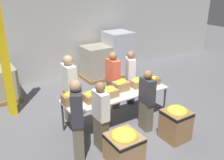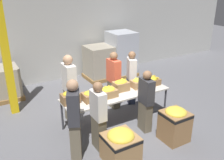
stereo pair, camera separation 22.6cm
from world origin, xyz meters
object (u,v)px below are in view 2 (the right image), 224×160
volunteer_1 (75,120)px  volunteer_2 (70,89)px  sorting_table (116,95)px  banana_box_1 (91,96)px  banana_box_0 (70,97)px  banana_box_5 (152,81)px  volunteer_4 (98,116)px  banana_box_3 (121,85)px  volunteer_0 (131,78)px  banana_box_4 (139,83)px  volunteer_5 (146,102)px  donation_bin_0 (121,145)px  banana_box_2 (108,92)px  pallet_stack_2 (99,63)px  donation_bin_1 (175,123)px  pallet_stack_1 (121,54)px  support_pillar (4,42)px  volunteer_3 (114,80)px  pallet_stack_0 (4,83)px

volunteer_1 → volunteer_2: 1.45m
sorting_table → banana_box_1: 0.73m
banana_box_0 → banana_box_5: 2.30m
volunteer_4 → volunteer_1: bearing=90.9°
volunteer_1 → banana_box_1: bearing=-21.3°
banana_box_3 → volunteer_0: volunteer_0 is taller
banana_box_4 → volunteer_4: size_ratio=0.26×
volunteer_5 → donation_bin_0: 1.37m
banana_box_2 → banana_box_3: bearing=17.6°
banana_box_4 → banana_box_3: bearing=173.1°
banana_box_5 → pallet_stack_2: (-0.05, 3.00, -0.32)m
volunteer_4 → donation_bin_1: bearing=-110.6°
banana_box_0 → donation_bin_0: bearing=-71.8°
volunteer_1 → pallet_stack_1: bearing=-18.7°
volunteer_5 → donation_bin_0: bearing=126.1°
volunteer_0 → pallet_stack_2: 2.25m
banana_box_1 → banana_box_3: bearing=8.6°
volunteer_2 → volunteer_1: bearing=-16.6°
volunteer_0 → volunteer_5: bearing=0.9°
banana_box_5 → support_pillar: bearing=150.2°
sorting_table → banana_box_4: (0.71, 0.04, 0.18)m
donation_bin_1 → donation_bin_0: bearing=180.0°
banana_box_4 → support_pillar: support_pillar is taller
banana_box_0 → pallet_stack_1: (3.16, 2.82, -0.13)m
volunteer_1 → volunteer_3: volunteer_1 is taller
pallet_stack_1 → volunteer_3: bearing=-126.8°
volunteer_0 → pallet_stack_0: bearing=-102.1°
banana_box_3 → volunteer_3: (0.18, 0.67, -0.14)m
banana_box_2 → banana_box_5: size_ratio=1.00×
banana_box_2 → banana_box_3: banana_box_3 is taller
banana_box_2 → banana_box_5: 1.39m
banana_box_2 → volunteer_1: bearing=-149.3°
banana_box_1 → volunteer_1: bearing=-135.6°
volunteer_0 → volunteer_2: 1.95m
volunteer_3 → banana_box_1: bearing=-55.1°
sorting_table → pallet_stack_2: pallet_stack_2 is taller
banana_box_5 → volunteer_0: size_ratio=0.26×
volunteer_4 → donation_bin_0: volunteer_4 is taller
donation_bin_1 → support_pillar: 4.63m
banana_box_2 → volunteer_3: volunteer_3 is taller
volunteer_4 → support_pillar: size_ratio=0.39×
banana_box_0 → pallet_stack_2: size_ratio=0.33×
banana_box_4 → volunteer_4: volunteer_4 is taller
volunteer_0 → support_pillar: bearing=-87.5°
volunteer_0 → donation_bin_0: size_ratio=2.22×
volunteer_2 → volunteer_4: bearing=5.2°
banana_box_1 → pallet_stack_2: size_ratio=0.33×
banana_box_4 → banana_box_5: size_ratio=1.00×
banana_box_1 → pallet_stack_1: size_ratio=0.24×
sorting_table → donation_bin_0: bearing=-117.8°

